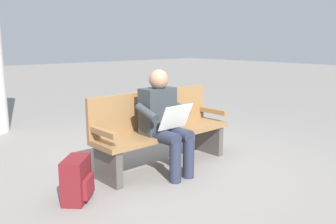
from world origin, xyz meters
TOP-DOWN VIEW (x-y plane):
  - ground_plane at (0.00, 0.00)m, footprint 40.00×40.00m
  - bench_near at (0.00, -0.07)m, footprint 1.81×0.54m
  - person_seated at (0.14, 0.17)m, footprint 0.58×0.58m
  - backpack at (1.24, 0.19)m, footprint 0.39×0.39m

SIDE VIEW (x-z plane):
  - ground_plane at x=0.00m, z-range 0.00..0.00m
  - backpack at x=1.24m, z-range 0.00..0.42m
  - bench_near at x=0.00m, z-range 0.01..0.91m
  - person_seated at x=0.14m, z-range 0.04..1.22m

